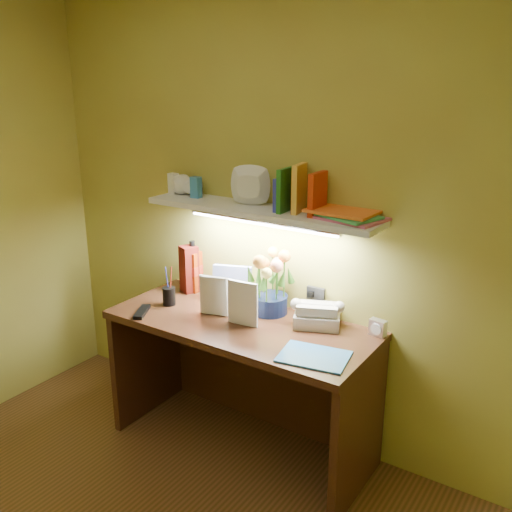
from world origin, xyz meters
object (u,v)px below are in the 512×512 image
(flower_bouquet, at_px, (270,283))
(telephone, at_px, (317,313))
(whisky_bottle, at_px, (193,266))
(desk_clock, at_px, (378,328))
(desk, at_px, (241,386))

(flower_bouquet, xyz_separation_m, telephone, (0.29, -0.01, -0.10))
(flower_bouquet, bearing_deg, whisky_bottle, 177.18)
(desk_clock, bearing_deg, desk, -151.58)
(desk, xyz_separation_m, telephone, (0.35, 0.18, 0.44))
(desk_clock, bearing_deg, whisky_bottle, -170.22)
(flower_bouquet, relative_size, desk_clock, 4.15)
(desk, height_order, desk_clock, desk_clock)
(flower_bouquet, distance_m, telephone, 0.31)
(telephone, relative_size, desk_clock, 2.78)
(flower_bouquet, height_order, desk_clock, flower_bouquet)
(flower_bouquet, distance_m, whisky_bottle, 0.54)
(desk, xyz_separation_m, flower_bouquet, (0.06, 0.18, 0.54))
(whisky_bottle, bearing_deg, desk, -23.51)
(telephone, height_order, desk_clock, telephone)
(flower_bouquet, distance_m, desk_clock, 0.60)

